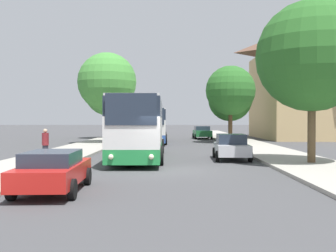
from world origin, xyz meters
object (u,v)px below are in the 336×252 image
(bus_middle, at_px, (153,125))
(tree_left_far, at_px, (108,93))
(parked_car_left_curb, at_px, (53,170))
(tree_right_far, at_px, (312,56))
(tree_right_mid, at_px, (230,91))
(parked_car_right_far, at_px, (202,132))
(bus_front, at_px, (140,127))
(pedestrian_waiting_far, at_px, (45,144))
(tree_left_near, at_px, (107,82))
(tree_right_near, at_px, (230,99))
(parked_car_right_near, at_px, (231,146))

(bus_middle, distance_m, tree_left_far, 11.25)
(parked_car_left_curb, distance_m, tree_left_far, 36.02)
(bus_middle, height_order, tree_right_far, tree_right_far)
(tree_left_far, height_order, tree_right_mid, tree_left_far)
(bus_middle, relative_size, tree_right_far, 1.39)
(parked_car_left_curb, distance_m, parked_car_right_far, 35.96)
(bus_front, distance_m, bus_middle, 15.72)
(parked_car_right_far, xyz_separation_m, tree_right_far, (3.61, -27.63, 4.77))
(pedestrian_waiting_far, relative_size, tree_left_far, 0.20)
(bus_front, distance_m, tree_left_near, 14.93)
(parked_car_right_far, distance_m, pedestrian_waiting_far, 28.72)
(bus_middle, bearing_deg, tree_left_near, -156.39)
(parked_car_left_curb, bearing_deg, tree_right_mid, 67.32)
(parked_car_left_curb, relative_size, tree_right_mid, 0.58)
(tree_right_near, bearing_deg, tree_right_mid, -97.60)
(parked_car_right_far, bearing_deg, bus_middle, 54.26)
(bus_front, height_order, tree_right_near, tree_right_near)
(bus_front, bearing_deg, pedestrian_waiting_far, -153.36)
(tree_left_near, height_order, tree_right_near, tree_left_near)
(tree_right_mid, distance_m, tree_right_far, 18.91)
(tree_left_near, distance_m, tree_right_near, 13.83)
(bus_front, xyz_separation_m, parked_car_right_far, (5.49, 24.22, -1.10))
(parked_car_right_far, bearing_deg, pedestrian_waiting_far, 66.32)
(tree_right_far, bearing_deg, parked_car_right_near, 143.02)
(parked_car_right_far, xyz_separation_m, tree_right_near, (2.71, -4.73, 3.75))
(parked_car_right_near, xyz_separation_m, tree_left_near, (-9.71, 14.36, 5.13))
(parked_car_left_curb, height_order, tree_right_far, tree_right_far)
(parked_car_left_curb, height_order, pedestrian_waiting_far, pedestrian_waiting_far)
(bus_front, height_order, parked_car_right_near, bus_front)
(bus_front, relative_size, bus_middle, 1.05)
(tree_right_near, distance_m, tree_right_mid, 4.13)
(parked_car_right_near, bearing_deg, bus_front, -4.63)
(bus_middle, xyz_separation_m, tree_left_far, (-5.97, 8.72, 3.85))
(bus_middle, bearing_deg, parked_car_right_near, -73.09)
(bus_front, relative_size, tree_right_near, 1.77)
(tree_left_far, distance_m, tree_right_mid, 16.40)
(bus_front, bearing_deg, tree_right_far, -21.79)
(tree_right_far, bearing_deg, tree_left_far, 118.53)
(parked_car_left_curb, xyz_separation_m, tree_left_near, (-2.46, 24.71, 5.19))
(bus_front, height_order, pedestrian_waiting_far, bus_front)
(bus_front, distance_m, tree_right_near, 21.31)
(parked_car_left_curb, distance_m, parked_car_right_near, 12.64)
(bus_front, relative_size, tree_right_mid, 1.60)
(pedestrian_waiting_far, relative_size, tree_right_near, 0.25)
(parked_car_right_near, relative_size, tree_right_far, 0.50)
(bus_front, distance_m, parked_car_left_curb, 11.20)
(bus_front, xyz_separation_m, bus_middle, (-0.07, 15.72, -0.10))
(tree_right_near, bearing_deg, parked_car_right_near, -97.89)
(parked_car_left_curb, height_order, parked_car_right_near, parked_car_right_near)
(tree_left_near, relative_size, tree_left_far, 1.03)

